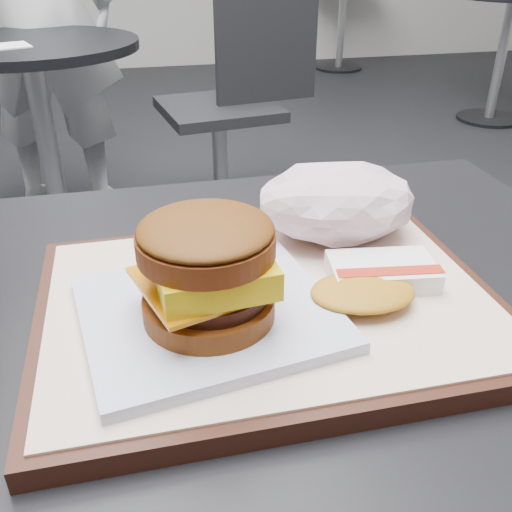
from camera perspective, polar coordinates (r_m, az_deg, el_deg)
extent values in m
cube|color=black|center=(0.50, -2.58, -7.60)|extent=(0.80, 0.60, 0.04)
cube|color=black|center=(0.48, 1.33, -5.09)|extent=(0.38, 0.28, 0.02)
cube|color=silver|center=(0.48, 1.34, -4.11)|extent=(0.36, 0.26, 0.00)
cube|color=white|center=(0.45, -4.84, -5.67)|extent=(0.21, 0.20, 0.01)
cylinder|color=brown|center=(0.43, -4.71, -4.97)|extent=(0.11, 0.11, 0.02)
cylinder|color=black|center=(0.43, -4.52, -3.39)|extent=(0.10, 0.10, 0.01)
cube|color=#CF7007|center=(0.42, -5.41, -2.51)|extent=(0.11, 0.11, 0.00)
cube|color=yellow|center=(0.41, -4.45, -1.19)|extent=(0.09, 0.09, 0.02)
cylinder|color=maroon|center=(0.41, -5.02, 1.26)|extent=(0.11, 0.11, 0.02)
ellipsoid|color=#63340E|center=(0.40, -5.09, 2.71)|extent=(0.11, 0.11, 0.02)
cube|color=white|center=(0.50, 12.46, -1.55)|extent=(0.10, 0.07, 0.02)
cube|color=#B22717|center=(0.49, 13.29, -1.48)|extent=(0.09, 0.03, 0.00)
ellipsoid|color=orange|center=(0.47, 10.63, -3.53)|extent=(0.09, 0.07, 0.01)
cylinder|color=black|center=(2.31, -18.45, 1.21)|extent=(0.44, 0.44, 0.02)
cylinder|color=#A5A5AA|center=(2.17, -19.96, 9.57)|extent=(0.07, 0.07, 0.70)
cylinder|color=black|center=(2.09, -21.75, 18.96)|extent=(0.70, 0.70, 0.03)
cube|color=white|center=(2.00, -23.55, 18.70)|extent=(0.15, 0.15, 0.00)
cylinder|color=#A6A7AC|center=(2.35, -3.58, 8.80)|extent=(0.06, 0.06, 0.44)
cube|color=black|center=(2.27, -3.78, 14.47)|extent=(0.48, 0.48, 0.04)
cube|color=black|center=(2.26, 1.09, 20.16)|extent=(0.40, 0.09, 0.40)
cylinder|color=black|center=(4.05, 22.23, 12.63)|extent=(0.40, 0.40, 0.02)
cylinder|color=#A5A5AA|center=(3.98, 23.25, 17.55)|extent=(0.06, 0.06, 0.70)
cylinder|color=black|center=(5.34, 8.24, 18.14)|extent=(0.40, 0.40, 0.02)
cylinder|color=#A5A5AA|center=(5.28, 8.54, 21.97)|extent=(0.06, 0.06, 0.70)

